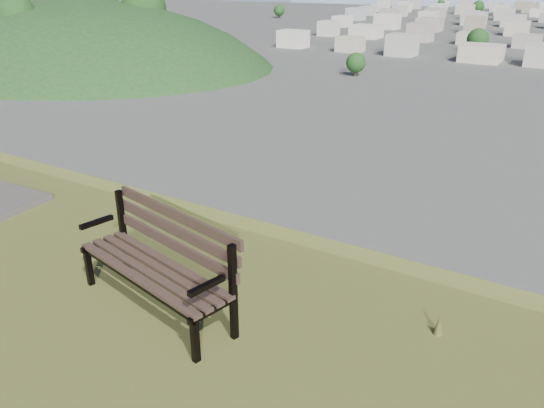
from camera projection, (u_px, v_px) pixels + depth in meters
The scene contains 2 objects.
park_bench at pixel (161, 257), 4.65m from camera, with size 1.77×0.89×0.89m.
green_wooded_hill at pixel (81, 63), 182.32m from camera, with size 161.08×128.87×80.54m.
Camera 1 is at (3.12, -0.64, 27.77)m, focal length 35.00 mm.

